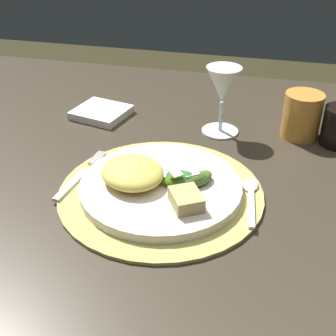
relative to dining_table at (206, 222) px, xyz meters
The scene contains 11 objects.
dining_table is the anchor object (origin of this frame).
placemat 0.18m from the dining_table, 121.57° to the right, with size 0.34×0.34×0.01m, color tan.
dinner_plate 0.19m from the dining_table, 121.57° to the right, with size 0.27×0.27×0.02m, color silver.
pasta_serving 0.23m from the dining_table, 135.28° to the right, with size 0.11×0.10×0.03m, color #E5D257.
salad_greens 0.19m from the dining_table, 101.81° to the right, with size 0.09×0.06×0.03m.
bread_piece 0.22m from the dining_table, 94.00° to the right, with size 0.05×0.04×0.02m, color tan.
fork 0.27m from the dining_table, 154.54° to the right, with size 0.03×0.16×0.00m.
spoon 0.18m from the dining_table, 43.45° to the right, with size 0.03×0.14×0.01m.
napkin 0.34m from the dining_table, 149.70° to the left, with size 0.11×0.10×0.02m, color white.
wine_glass 0.27m from the dining_table, 90.24° to the left, with size 0.08×0.08×0.14m.
amber_tumbler 0.29m from the dining_table, 45.79° to the left, with size 0.08×0.08×0.09m, color #CF8936.
Camera 1 is at (0.09, -0.69, 1.19)m, focal length 47.63 mm.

